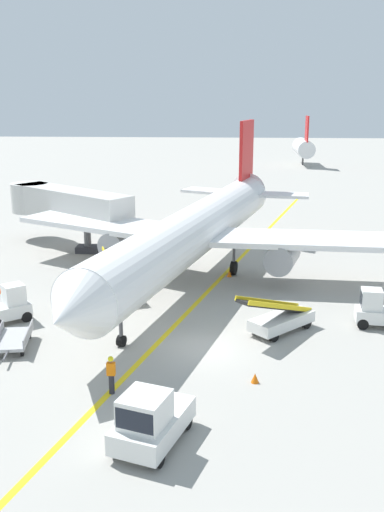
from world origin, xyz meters
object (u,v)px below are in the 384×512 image
object	(u,v)px
jet_bridge	(61,204)
ground_crew_marshaller	(111,374)
baggage_tug_near_wing	(376,310)
belt_loader_aft_hold	(122,285)
airliner	(198,229)
safety_cone_nose_left	(255,378)
baggage_tug_by_cargo_door	(10,306)
belt_loader_forward_hold	(280,318)
safety_cone_nose_right	(1,290)
baggage_cart_loaded	(13,339)
safety_cone_wingtip_right	(229,273)
pushback_tug	(150,420)

from	to	relation	value
jet_bridge	ground_crew_marshaller	size ratio (longest dim) A/B	6.93
baggage_tug_near_wing	belt_loader_aft_hold	distance (m)	15.11
ground_crew_marshaller	airliner	bearing A→B (deg)	80.68
safety_cone_nose_left	baggage_tug_near_wing	bearing A→B (deg)	45.43
airliner	baggage_tug_by_cargo_door	xyz separation A→B (m)	(-9.90, -8.80, -2.49)
belt_loader_forward_hold	ground_crew_marshaller	distance (m)	10.42
safety_cone_nose_right	baggage_tug_by_cargo_door	bearing A→B (deg)	-62.93
safety_cone_nose_left	belt_loader_forward_hold	bearing A→B (deg)	75.01
belt_loader_aft_hold	safety_cone_nose_right	size ratio (longest dim) A/B	11.47
baggage_cart_loaded	safety_cone_nose_left	bearing A→B (deg)	-13.53
safety_cone_nose_left	baggage_tug_by_cargo_door	bearing A→B (deg)	154.85
ground_crew_marshaller	safety_cone_nose_right	bearing A→B (deg)	128.09
safety_cone_wingtip_right	jet_bridge	bearing A→B (deg)	151.02
baggage_tug_by_cargo_door	baggage_cart_loaded	size ratio (longest dim) A/B	0.70
jet_bridge	pushback_tug	distance (m)	30.22
safety_cone_nose_left	safety_cone_nose_right	distance (m)	19.07
baggage_tug_near_wing	safety_cone_wingtip_right	distance (m)	11.63
baggage_tug_by_cargo_door	belt_loader_aft_hold	xyz separation A→B (m)	(5.44, 4.50, -0.15)
airliner	belt_loader_forward_hold	size ratio (longest dim) A/B	7.85
baggage_tug_near_wing	safety_cone_nose_left	bearing A→B (deg)	-134.57
ground_crew_marshaller	belt_loader_forward_hold	bearing A→B (deg)	43.05
airliner	ground_crew_marshaller	size ratio (longest dim) A/B	20.47
baggage_tug_by_cargo_door	safety_cone_nose_left	bearing A→B (deg)	-25.15
jet_bridge	baggage_tug_by_cargo_door	bearing A→B (deg)	-83.92
baggage_tug_near_wing	jet_bridge	bearing A→B (deg)	143.49
jet_bridge	safety_cone_nose_right	xyz separation A→B (m)	(-0.59, -12.14, -3.32)
belt_loader_forward_hold	airliner	bearing A→B (deg)	117.95
belt_loader_forward_hold	safety_cone_nose_right	distance (m)	17.96
safety_cone_nose_right	airliner	bearing A→B (deg)	18.69
jet_bridge	safety_cone_nose_left	bearing A→B (deg)	-56.79
airliner	baggage_tug_by_cargo_door	size ratio (longest dim) A/B	13.00
jet_bridge	belt_loader_aft_hold	size ratio (longest dim) A/B	2.34
safety_cone_nose_left	safety_cone_nose_right	xyz separation A→B (m)	(-15.66, 10.88, 0.00)
belt_loader_aft_hold	safety_cone_nose_left	distance (m)	13.30
jet_bridge	belt_loader_aft_hold	xyz separation A→B (m)	(7.23, -12.29, -2.77)
safety_cone_wingtip_right	baggage_tug_by_cargo_door	bearing A→B (deg)	-143.09
belt_loader_forward_hold	safety_cone_nose_right	bearing A→B (deg)	163.41
baggage_tug_by_cargo_door	ground_crew_marshaller	bearing A→B (deg)	-46.44
safety_cone_nose_left	jet_bridge	bearing A→B (deg)	123.21
baggage_tug_near_wing	safety_cone_nose_left	xyz separation A→B (m)	(-6.76, -6.86, -0.71)
pushback_tug	safety_cone_nose_right	bearing A→B (deg)	126.55
baggage_tug_near_wing	baggage_tug_by_cargo_door	bearing A→B (deg)	-178.20
baggage_tug_by_cargo_door	pushback_tug	bearing A→B (deg)	-50.07
baggage_tug_by_cargo_door	belt_loader_forward_hold	bearing A→B (deg)	-1.84
safety_cone_nose_right	safety_cone_wingtip_right	world-z (taller)	same
safety_cone_wingtip_right	airliner	bearing A→B (deg)	-172.46
ground_crew_marshaller	safety_cone_nose_right	size ratio (longest dim) A/B	3.86
airliner	baggage_tug_near_wing	distance (m)	13.26
pushback_tug	baggage_tug_by_cargo_door	world-z (taller)	pushback_tug
pushback_tug	belt_loader_forward_hold	xyz separation A→B (m)	(5.46, 10.71, -0.22)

